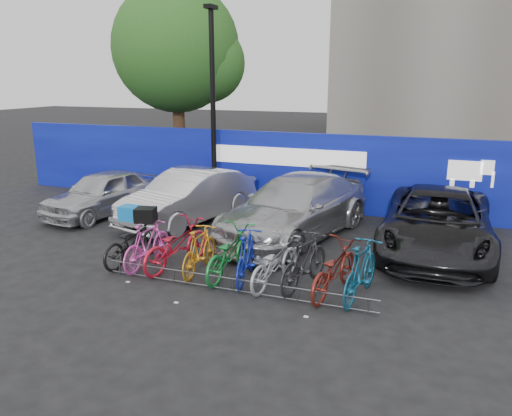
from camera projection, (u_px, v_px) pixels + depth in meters
The scene contains 21 objects.
ground at pixel (244, 281), 10.23m from camera, with size 100.00×100.00×0.00m, color black.
hoarding at pixel (317, 172), 15.35m from camera, with size 22.00×0.18×2.40m.
tree at pixel (182, 51), 20.35m from camera, with size 5.40×5.20×7.80m.
lamppost at pixel (213, 103), 15.37m from camera, with size 0.25×0.50×6.11m.
bike_rack at pixel (233, 284), 9.64m from camera, with size 5.60×0.03×0.30m.
car_0 at pixel (103, 193), 15.03m from camera, with size 1.58×3.92×1.34m, color #B4B5B9.
car_1 at pixel (189, 197), 14.23m from camera, with size 1.58×4.52×1.49m, color silver.
car_2 at pixel (295, 207), 12.91m from camera, with size 2.18×5.36×1.56m, color #A7A8AC.
car_3 at pixel (437, 222), 11.75m from camera, with size 2.44×5.30×1.47m, color black.
bike_0 at pixel (132, 241), 11.14m from camera, with size 0.65×1.87×0.98m, color black.
bike_1 at pixel (147, 244), 10.87m from camera, with size 0.48×1.71×1.03m, color #EA4DBC.
bike_2 at pixel (176, 245), 10.80m from camera, with size 0.70×2.01×1.06m, color red.
bike_3 at pixel (199, 250), 10.53m from camera, with size 0.47×1.67×1.00m, color orange.
bike_4 at pixel (229, 252), 10.35m from camera, with size 0.69×1.98×1.04m, color #15762E.
bike_5 at pixel (246, 257), 10.12m from camera, with size 0.49×1.73×1.04m, color #1325A5.
bike_6 at pixel (275, 263), 9.90m from camera, with size 0.63×1.82×0.96m, color #9EA0A6.
bike_7 at pixel (304, 261), 9.76m from camera, with size 0.52×1.83×1.10m, color black.
bike_8 at pixel (334, 269), 9.49m from camera, with size 0.68×1.94×1.02m, color maroon.
bike_9 at pixel (361, 271), 9.28m from camera, with size 0.53×1.86×1.12m, color navy.
cargo_crate at pixel (131, 213), 10.98m from camera, with size 0.45×0.34×0.32m, color blue.
cargo_topcase at pixel (146, 215), 10.70m from camera, with size 0.42×0.37×0.31m, color black.
Camera 1 is at (3.57, -8.82, 4.05)m, focal length 35.00 mm.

